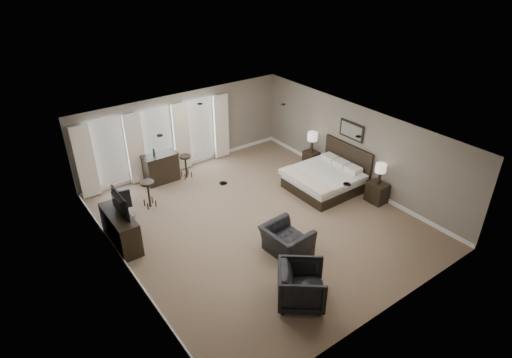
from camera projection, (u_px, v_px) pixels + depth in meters
room at (259, 181)px, 11.35m from camera, size 7.60×8.60×2.64m
window_bay at (159, 142)px, 13.79m from camera, size 5.25×0.20×2.30m
bed at (322, 172)px, 13.14m from camera, size 2.04×1.95×1.30m
nightstand_near at (377, 192)px, 12.74m from camera, size 0.46×0.57×0.62m
nightstand_far at (311, 159)px, 14.81m from camera, size 0.40×0.49×0.54m
lamp_near at (380, 174)px, 12.43m from camera, size 0.31×0.31×0.64m
lamp_far at (312, 142)px, 14.50m from camera, size 0.34×0.34×0.71m
wall_art at (351, 131)px, 13.18m from camera, size 0.04×0.96×0.56m
dresser at (121, 229)px, 10.86m from camera, size 0.51×1.58×0.92m
tv at (118, 212)px, 10.61m from camera, size 0.58×1.01×0.13m
armchair_near at (287, 237)px, 10.54m from camera, size 0.81×1.17×0.98m
armchair_far at (302, 284)px, 9.07m from camera, size 1.33×1.34×1.01m
bar_counter at (161, 168)px, 13.75m from camera, size 1.10×0.57×0.96m
bar_stool_left at (149, 194)px, 12.44m from camera, size 0.50×0.50×0.84m
bar_stool_right at (186, 167)px, 14.01m from camera, size 0.47×0.47×0.79m
desk_chair at (123, 202)px, 11.93m from camera, size 0.63×0.63×0.99m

